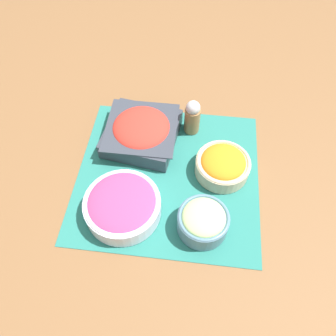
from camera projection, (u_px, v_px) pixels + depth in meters
name	position (u px, v px, depth m)	size (l,w,h in m)	color
ground_plane	(168.00, 175.00, 0.92)	(3.00, 3.00, 0.00)	brown
placemat	(168.00, 174.00, 0.91)	(0.50, 0.48, 0.00)	#236B60
onion_bowl	(122.00, 205.00, 0.82)	(0.19, 0.19, 0.07)	silver
carrot_bowl	(223.00, 164.00, 0.89)	(0.15, 0.15, 0.07)	#C6B28E
tomato_bowl	(142.00, 131.00, 0.95)	(0.23, 0.23, 0.08)	#333842
cucumber_bowl	(203.00, 220.00, 0.79)	(0.13, 0.13, 0.07)	slate
pepper_shaker	(192.00, 117.00, 0.96)	(0.05, 0.05, 0.11)	olive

